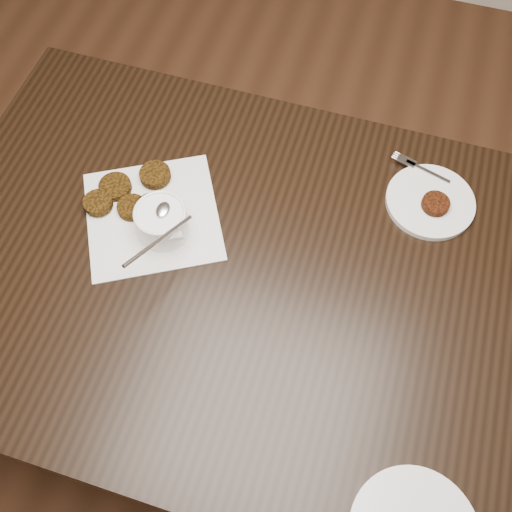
{
  "coord_description": "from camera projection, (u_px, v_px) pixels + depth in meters",
  "views": [
    {
      "loc": [
        0.15,
        -0.41,
        1.75
      ],
      "look_at": [
        -0.0,
        0.08,
        0.8
      ],
      "focal_mm": 40.87,
      "sensor_mm": 36.0,
      "label": 1
    }
  ],
  "objects": [
    {
      "name": "sauce_ramekin",
      "position": [
        159.0,
        212.0,
        1.1
      ],
      "size": [
        0.17,
        0.17,
        0.14
      ],
      "primitive_type": null,
      "rotation": [
        0.0,
        0.0,
        -0.29
      ],
      "color": "white",
      "rests_on": "napkin"
    },
    {
      "name": "table",
      "position": [
        264.0,
        344.0,
        1.45
      ],
      "size": [
        1.37,
        0.88,
        0.75
      ],
      "primitive_type": "cube",
      "color": "black",
      "rests_on": "floor"
    },
    {
      "name": "plate_with_patty",
      "position": [
        431.0,
        200.0,
        1.19
      ],
      "size": [
        0.23,
        0.23,
        0.03
      ],
      "primitive_type": null,
      "rotation": [
        0.0,
        0.0,
        -0.29
      ],
      "color": "white",
      "rests_on": "table"
    },
    {
      "name": "floor",
      "position": [
        249.0,
        404.0,
        1.75
      ],
      "size": [
        4.0,
        4.0,
        0.0
      ],
      "primitive_type": "plane",
      "color": "#512F1B",
      "rests_on": "ground"
    },
    {
      "name": "napkin",
      "position": [
        153.0,
        216.0,
        1.18
      ],
      "size": [
        0.36,
        0.36,
        0.0
      ],
      "primitive_type": "cube",
      "rotation": [
        0.0,
        0.0,
        0.5
      ],
      "color": "white",
      "rests_on": "table"
    },
    {
      "name": "patty_cluster",
      "position": [
        132.0,
        197.0,
        1.19
      ],
      "size": [
        0.21,
        0.21,
        0.02
      ],
      "primitive_type": null,
      "rotation": [
        0.0,
        0.0,
        -0.02
      ],
      "color": "#57360B",
      "rests_on": "napkin"
    }
  ]
}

